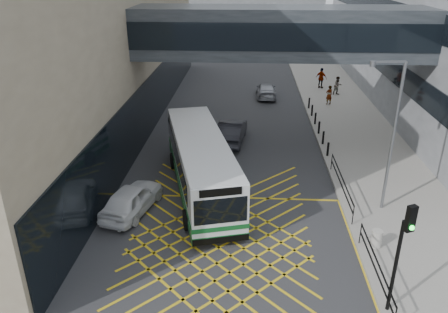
% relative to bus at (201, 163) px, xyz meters
% --- Properties ---
extents(ground, '(120.00, 120.00, 0.00)m').
position_rel_bus_xyz_m(ground, '(1.32, -5.27, -1.65)').
color(ground, '#333335').
extents(skybridge, '(20.00, 4.10, 3.00)m').
position_rel_bus_xyz_m(skybridge, '(4.32, 6.73, 5.85)').
color(skybridge, '#30353A').
rests_on(skybridge, ground).
extents(pavement, '(6.00, 54.00, 0.16)m').
position_rel_bus_xyz_m(pavement, '(10.32, 9.73, -1.57)').
color(pavement, gray).
rests_on(pavement, ground).
extents(box_junction, '(12.00, 9.00, 0.01)m').
position_rel_bus_xyz_m(box_junction, '(1.32, -5.27, -1.65)').
color(box_junction, gold).
rests_on(box_junction, ground).
extents(bus, '(5.25, 11.26, 3.08)m').
position_rel_bus_xyz_m(bus, '(0.00, 0.00, 0.00)').
color(bus, silver).
rests_on(bus, ground).
extents(car_white, '(2.95, 4.96, 1.48)m').
position_rel_bus_xyz_m(car_white, '(-3.18, -2.47, -0.91)').
color(car_white, white).
rests_on(car_white, ground).
extents(car_dark, '(2.46, 5.14, 1.56)m').
position_rel_bus_xyz_m(car_dark, '(1.35, 7.11, -0.87)').
color(car_dark, black).
rests_on(car_dark, ground).
extents(car_silver, '(1.92, 4.36, 1.35)m').
position_rel_bus_xyz_m(car_silver, '(4.08, 18.46, -0.98)').
color(car_silver, '#A1A2AA').
rests_on(car_silver, ground).
extents(traffic_light, '(0.36, 0.52, 4.34)m').
position_rel_bus_xyz_m(traffic_light, '(7.62, -8.88, 1.34)').
color(traffic_light, black).
rests_on(traffic_light, pavement).
extents(street_lamp, '(1.68, 0.41, 7.37)m').
position_rel_bus_xyz_m(street_lamp, '(9.10, -1.65, 2.71)').
color(street_lamp, slate).
rests_on(street_lamp, pavement).
extents(litter_bin, '(0.46, 0.46, 0.80)m').
position_rel_bus_xyz_m(litter_bin, '(8.12, -4.98, -1.09)').
color(litter_bin, '#ADA89E').
rests_on(litter_bin, pavement).
extents(kerb_railings, '(0.05, 12.54, 1.00)m').
position_rel_bus_xyz_m(kerb_railings, '(7.47, -3.49, -0.77)').
color(kerb_railings, black).
rests_on(kerb_railings, pavement).
extents(bollards, '(0.14, 10.14, 0.90)m').
position_rel_bus_xyz_m(bollards, '(7.57, 9.73, -1.04)').
color(bollards, black).
rests_on(bollards, pavement).
extents(pedestrian_a, '(0.79, 0.70, 1.65)m').
position_rel_bus_xyz_m(pedestrian_a, '(9.40, 15.97, -0.66)').
color(pedestrian_a, gray).
rests_on(pedestrian_a, pavement).
extents(pedestrian_b, '(0.94, 0.73, 1.69)m').
position_rel_bus_xyz_m(pedestrian_b, '(10.68, 19.07, -0.64)').
color(pedestrian_b, gray).
rests_on(pedestrian_b, pavement).
extents(pedestrian_c, '(1.26, 1.13, 1.96)m').
position_rel_bus_xyz_m(pedestrian_c, '(9.50, 21.36, -0.51)').
color(pedestrian_c, gray).
rests_on(pedestrian_c, pavement).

